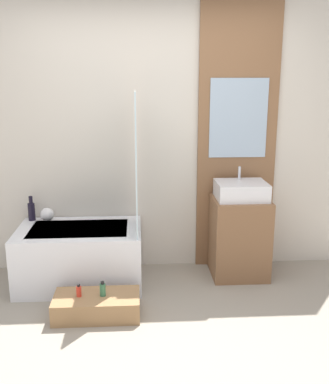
# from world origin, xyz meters

# --- Properties ---
(ground_plane) EXTENTS (12.00, 12.00, 0.00)m
(ground_plane) POSITION_xyz_m (0.00, 0.00, 0.00)
(ground_plane) COLOR gray
(wall_tiled_back) EXTENTS (4.20, 0.06, 2.60)m
(wall_tiled_back) POSITION_xyz_m (0.00, 1.58, 1.30)
(wall_tiled_back) COLOR beige
(wall_tiled_back) RESTS_ON ground_plane
(wall_wood_accent) EXTENTS (0.76, 0.04, 2.60)m
(wall_wood_accent) POSITION_xyz_m (0.82, 1.53, 1.31)
(wall_wood_accent) COLOR brown
(wall_wood_accent) RESTS_ON ground_plane
(bathtub) EXTENTS (1.11, 0.71, 0.53)m
(bathtub) POSITION_xyz_m (-0.67, 1.18, 0.27)
(bathtub) COLOR white
(bathtub) RESTS_ON ground_plane
(glass_shower_screen) EXTENTS (0.01, 0.52, 1.22)m
(glass_shower_screen) POSITION_xyz_m (-0.15, 1.10, 1.14)
(glass_shower_screen) COLOR silver
(glass_shower_screen) RESTS_ON bathtub
(wooden_step_bench) EXTENTS (0.68, 0.35, 0.17)m
(wooden_step_bench) POSITION_xyz_m (-0.48, 0.57, 0.09)
(wooden_step_bench) COLOR #997047
(wooden_step_bench) RESTS_ON ground_plane
(vanity_cabinet) EXTENTS (0.52, 0.48, 0.76)m
(vanity_cabinet) POSITION_xyz_m (0.82, 1.27, 0.38)
(vanity_cabinet) COLOR brown
(vanity_cabinet) RESTS_ON ground_plane
(sink) EXTENTS (0.46, 0.38, 0.29)m
(sink) POSITION_xyz_m (0.82, 1.27, 0.84)
(sink) COLOR white
(sink) RESTS_ON vanity_cabinet
(vase_tall_dark) EXTENTS (0.07, 0.07, 0.24)m
(vase_tall_dark) POSITION_xyz_m (-1.15, 1.45, 0.63)
(vase_tall_dark) COLOR black
(vase_tall_dark) RESTS_ON bathtub
(vase_round_light) EXTENTS (0.13, 0.13, 0.13)m
(vase_round_light) POSITION_xyz_m (-1.00, 1.42, 0.59)
(vase_round_light) COLOR white
(vase_round_light) RESTS_ON bathtub
(bottle_soap_primary) EXTENTS (0.04, 0.04, 0.10)m
(bottle_soap_primary) POSITION_xyz_m (-0.61, 0.57, 0.22)
(bottle_soap_primary) COLOR red
(bottle_soap_primary) RESTS_ON wooden_step_bench
(bottle_soap_secondary) EXTENTS (0.05, 0.05, 0.12)m
(bottle_soap_secondary) POSITION_xyz_m (-0.43, 0.57, 0.23)
(bottle_soap_secondary) COLOR #38704C
(bottle_soap_secondary) RESTS_ON wooden_step_bench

